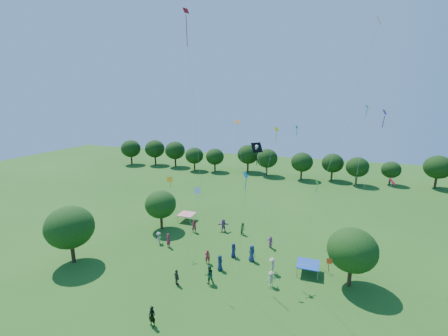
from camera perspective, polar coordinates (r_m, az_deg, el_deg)
The scene contains 37 objects.
near_tree_west at distance 36.44m, azimuth -27.32°, elevation -9.99°, with size 5.03×5.03×6.37m.
near_tree_north at distance 41.67m, azimuth -11.98°, elevation -6.79°, with size 4.19×4.19×5.42m.
near_tree_east at distance 31.23m, azimuth 23.26°, elevation -14.17°, with size 4.56×4.56×5.78m.
treeline at distance 69.87m, azimuth 9.85°, elevation 1.78°, with size 88.01×8.77×6.77m.
tent_red_stripe at distance 44.53m, azimuth -7.10°, elevation -8.72°, with size 2.20×2.20×1.10m.
tent_blue at distance 33.08m, azimuth 15.73°, elevation -17.23°, with size 2.20×2.20×1.10m.
man_in_black at distance 26.70m, azimuth -13.53°, elevation -25.79°, with size 0.63×0.40×1.68m, color black.
crowd_person_0 at distance 34.91m, azimuth 1.80°, elevation -15.40°, with size 0.82×0.44×1.66m, color navy.
crowd_person_1 at distance 40.90m, azimuth -5.74°, elevation -10.96°, with size 0.65×0.42×1.74m, color maroon.
crowd_person_2 at distance 40.17m, azimuth 3.64°, elevation -11.45°, with size 0.82×0.44×1.65m, color #275524.
crowd_person_3 at distance 30.63m, azimuth 8.96°, elevation -20.12°, with size 1.00×0.45×1.53m, color #A49D83.
crowd_person_4 at distance 38.41m, azimuth 20.45°, elevation -13.37°, with size 1.06×0.48×1.80m, color #39342D.
crowd_person_5 at distance 37.25m, azimuth 8.83°, elevation -13.78°, with size 1.39×0.50×1.49m, color #A76190.
crowd_person_6 at distance 32.61m, azimuth -0.78°, elevation -17.58°, with size 0.83×0.45×1.67m, color #1A254E.
crowd_person_7 at distance 33.82m, azimuth -3.16°, elevation -16.48°, with size 0.59×0.38×1.59m, color maroon.
crowd_person_8 at distance 37.46m, azimuth 24.67°, elevation -14.54°, with size 0.84×0.46×1.71m, color #255729.
crowd_person_9 at distance 32.44m, azimuth 9.15°, elevation -17.90°, with size 1.12×0.50×1.71m, color #C4AE9C.
crowd_person_10 at distance 30.78m, azimuth -8.99°, elevation -19.88°, with size 0.93×0.42×1.59m, color #423735.
crowd_person_11 at distance 40.95m, azimuth -0.12°, elevation -10.84°, with size 1.64×0.59×1.76m, color #89528C.
crowd_person_12 at distance 34.24m, azimuth 5.31°, elevation -15.85°, with size 0.92×0.50×1.87m, color navy.
crowd_person_13 at distance 37.54m, azimuth -10.53°, elevation -13.39°, with size 0.66×0.42×1.76m, color #A01D45.
crowd_person_14 at distance 30.62m, azimuth -2.85°, elevation -19.60°, with size 0.92×0.50×1.86m, color #225131.
crowd_person_15 at distance 38.68m, azimuth -12.31°, elevation -12.87°, with size 0.98×0.44×1.50m, color #A49D83.
pirate_kite at distance 29.83m, azimuth 6.40°, elevation 3.35°, with size 4.96×3.99×11.90m.
red_high_kite at distance 33.44m, azimuth -6.43°, elevation 18.86°, with size 3.19×2.77×25.32m.
small_kite_0 at distance 26.86m, azimuth 27.69°, elevation -5.48°, with size 2.48×6.67×10.41m.
small_kite_1 at distance 31.08m, azimuth 3.43°, elevation 1.01°, with size 1.30×2.76×14.09m.
small_kite_2 at distance 35.09m, azimuth -9.76°, elevation -3.39°, with size 2.25×2.88×7.45m.
small_kite_3 at distance 32.86m, azimuth 24.57°, elevation 2.96°, with size 1.11×3.03×15.55m.
small_kite_4 at distance 24.87m, azimuth 3.93°, elevation -5.08°, with size 0.79×0.92×10.37m.
small_kite_5 at distance 31.01m, azimuth 26.76°, elevation 3.22°, with size 2.40×0.57×15.21m.
small_kite_6 at distance 27.90m, azimuth -5.33°, elevation -6.35°, with size 1.72×0.51×8.24m.
small_kite_7 at distance 41.93m, azimuth 12.27°, elevation 3.03°, with size 3.14×5.04×12.55m.
small_kite_8 at distance 26.87m, azimuth 18.24°, elevation -16.84°, with size 3.03×5.34×4.01m.
small_kite_9 at distance 24.72m, azimuth 22.87°, elevation 11.04°, with size 5.00×4.56×21.46m.
small_kite_10 at distance 34.44m, azimuth 9.03°, elevation 3.04°, with size 2.78×0.68×13.06m.
small_kite_11 at distance 37.63m, azimuth 17.18°, elevation -4.27°, with size 0.45×2.15×6.58m.
Camera 1 is at (9.13, -12.30, 17.40)m, focal length 24.00 mm.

